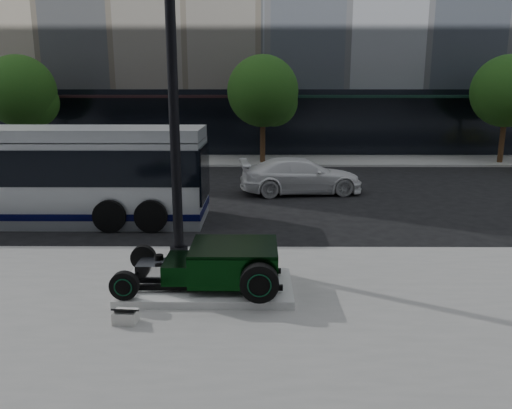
{
  "coord_description": "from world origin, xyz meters",
  "views": [
    {
      "loc": [
        0.84,
        -14.22,
        4.11
      ],
      "look_at": [
        0.75,
        -1.85,
        1.2
      ],
      "focal_mm": 35.0,
      "sensor_mm": 36.0,
      "label": 1
    }
  ],
  "objects_px": {
    "hot_rod": "(223,263)",
    "transit_bus": "(11,174)",
    "white_sedan": "(301,176)",
    "lamppost": "(174,103)"
  },
  "relations": [
    {
      "from": "hot_rod",
      "to": "transit_bus",
      "type": "bearing_deg",
      "value": 140.12
    },
    {
      "from": "transit_bus",
      "to": "white_sedan",
      "type": "height_order",
      "value": "transit_bus"
    },
    {
      "from": "lamppost",
      "to": "white_sedan",
      "type": "bearing_deg",
      "value": 65.24
    },
    {
      "from": "hot_rod",
      "to": "white_sedan",
      "type": "relative_size",
      "value": 0.67
    },
    {
      "from": "hot_rod",
      "to": "transit_bus",
      "type": "xyz_separation_m",
      "value": [
        -7.01,
        5.85,
        0.79
      ]
    },
    {
      "from": "lamppost",
      "to": "transit_bus",
      "type": "relative_size",
      "value": 0.65
    },
    {
      "from": "transit_bus",
      "to": "lamppost",
      "type": "bearing_deg",
      "value": -32.13
    },
    {
      "from": "hot_rod",
      "to": "transit_bus",
      "type": "height_order",
      "value": "transit_bus"
    },
    {
      "from": "hot_rod",
      "to": "lamppost",
      "type": "relative_size",
      "value": 0.41
    },
    {
      "from": "hot_rod",
      "to": "lamppost",
      "type": "bearing_deg",
      "value": 119.29
    }
  ]
}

